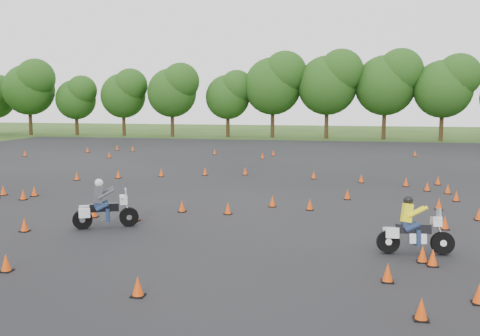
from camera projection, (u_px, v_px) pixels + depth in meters
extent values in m
plane|color=#2D5119|center=(221.00, 210.00, 21.74)|extent=(140.00, 140.00, 0.00)
plane|color=black|center=(248.00, 186.00, 27.58)|extent=(62.00, 62.00, 0.00)
cone|color=#DE4209|center=(3.00, 191.00, 24.90)|extent=(0.26, 0.26, 0.45)
cone|color=#DE4209|center=(215.00, 152.00, 43.09)|extent=(0.26, 0.26, 0.45)
cone|color=#DE4209|center=(272.00, 201.00, 22.27)|extent=(0.26, 0.26, 0.45)
cone|color=#DE4209|center=(479.00, 294.00, 11.73)|extent=(0.26, 0.26, 0.45)
cone|color=#DE4209|center=(314.00, 175.00, 30.02)|extent=(0.26, 0.26, 0.45)
cone|color=#DE4209|center=(448.00, 189.00, 25.33)|extent=(0.26, 0.26, 0.45)
cone|color=#DE4209|center=(456.00, 196.00, 23.45)|extent=(0.26, 0.26, 0.45)
cone|color=#DE4209|center=(23.00, 195.00, 23.81)|extent=(0.26, 0.26, 0.45)
cone|color=#DE4209|center=(421.00, 309.00, 10.86)|extent=(0.26, 0.26, 0.45)
cone|color=#DE4209|center=(117.00, 148.00, 46.69)|extent=(0.26, 0.26, 0.45)
cone|color=#DE4209|center=(361.00, 178.00, 28.68)|extent=(0.26, 0.26, 0.45)
cone|color=#DE4209|center=(245.00, 171.00, 31.57)|extent=(0.26, 0.26, 0.45)
cone|color=#DE4209|center=(423.00, 254.00, 14.70)|extent=(0.26, 0.26, 0.45)
cone|color=#DE4209|center=(88.00, 150.00, 44.69)|extent=(0.26, 0.26, 0.45)
cone|color=#DE4209|center=(24.00, 225.00, 18.12)|extent=(0.26, 0.26, 0.45)
cone|color=#DE4209|center=(388.00, 273.00, 13.12)|extent=(0.26, 0.26, 0.45)
cone|color=#DE4209|center=(427.00, 186.00, 26.06)|extent=(0.26, 0.26, 0.45)
cone|color=#DE4209|center=(118.00, 174.00, 30.29)|extent=(0.26, 0.26, 0.45)
cone|color=#DE4209|center=(77.00, 176.00, 29.50)|extent=(0.26, 0.26, 0.45)
cone|color=#DE4209|center=(182.00, 206.00, 21.25)|extent=(0.26, 0.26, 0.45)
cone|color=#DE4209|center=(433.00, 258.00, 14.37)|extent=(0.26, 0.26, 0.45)
cone|color=#DE4209|center=(273.00, 153.00, 42.23)|extent=(0.26, 0.26, 0.45)
cone|color=#DE4209|center=(34.00, 191.00, 24.66)|extent=(0.26, 0.26, 0.45)
cone|color=#DE4209|center=(6.00, 263.00, 13.92)|extent=(0.26, 0.26, 0.45)
cone|color=#DE4209|center=(138.00, 287.00, 12.17)|extent=(0.26, 0.26, 0.45)
cone|color=#DE4209|center=(94.00, 211.00, 20.30)|extent=(0.26, 0.26, 0.45)
cone|color=#DE4209|center=(136.00, 215.00, 19.67)|extent=(0.26, 0.26, 0.45)
cone|color=#DE4209|center=(205.00, 171.00, 31.45)|extent=(0.26, 0.26, 0.45)
cone|color=#DE4209|center=(228.00, 209.00, 20.83)|extent=(0.26, 0.26, 0.45)
cone|color=#DE4209|center=(161.00, 173.00, 30.92)|extent=(0.26, 0.26, 0.45)
cone|color=#DE4209|center=(133.00, 149.00, 45.85)|extent=(0.26, 0.26, 0.45)
cone|color=#DE4209|center=(445.00, 223.00, 18.42)|extent=(0.26, 0.26, 0.45)
cone|color=#DE4209|center=(262.00, 156.00, 40.04)|extent=(0.26, 0.26, 0.45)
cone|color=#DE4209|center=(479.00, 214.00, 19.80)|extent=(0.26, 0.26, 0.45)
cone|color=#DE4209|center=(439.00, 204.00, 21.70)|extent=(0.26, 0.26, 0.45)
cone|color=#DE4209|center=(25.00, 153.00, 41.77)|extent=(0.26, 0.26, 0.45)
cone|color=#DE4209|center=(438.00, 181.00, 27.93)|extent=(0.26, 0.26, 0.45)
cone|color=#DE4209|center=(347.00, 194.00, 23.90)|extent=(0.26, 0.26, 0.45)
cone|color=#DE4209|center=(415.00, 154.00, 41.69)|extent=(0.26, 0.26, 0.45)
cone|color=#DE4209|center=(406.00, 182.00, 27.42)|extent=(0.26, 0.26, 0.45)
cone|color=#DE4209|center=(310.00, 205.00, 21.61)|extent=(0.26, 0.26, 0.45)
cone|color=#DE4209|center=(109.00, 155.00, 40.70)|extent=(0.26, 0.26, 0.45)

